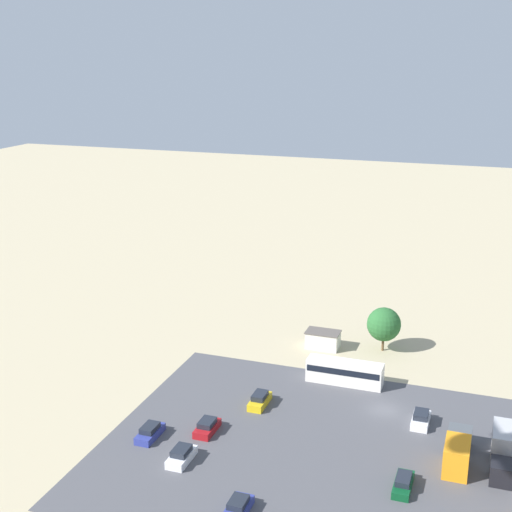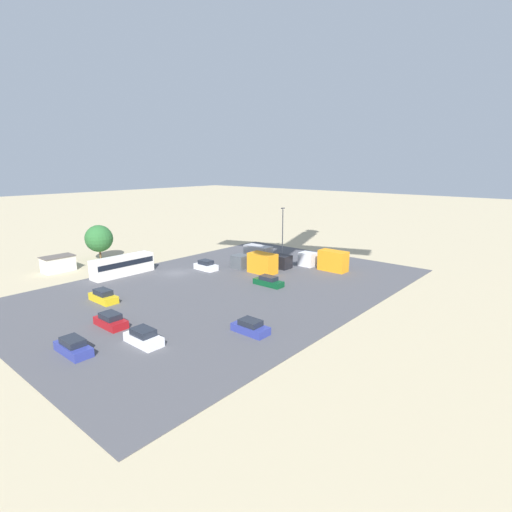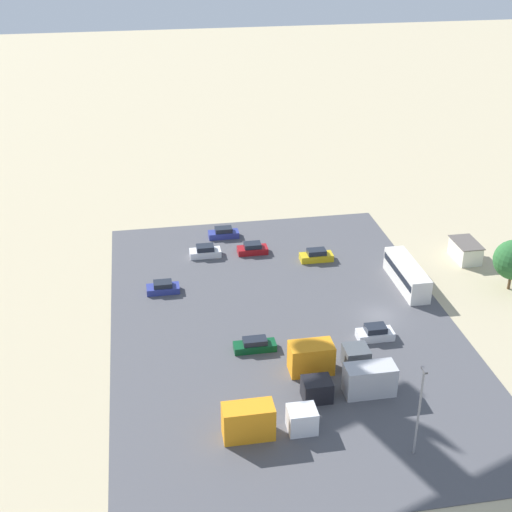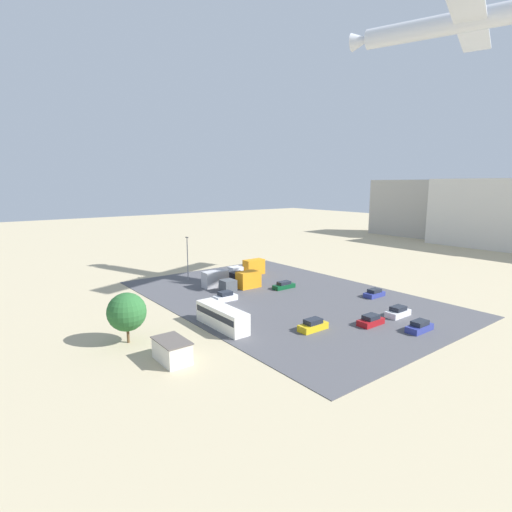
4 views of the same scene
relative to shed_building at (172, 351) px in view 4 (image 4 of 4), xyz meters
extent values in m
plane|color=tan|center=(-11.91, 16.03, -1.31)|extent=(400.00, 400.00, 0.00)
cube|color=#4C4C51|center=(-11.91, 27.62, -1.27)|extent=(58.13, 39.23, 0.08)
cube|color=silver|center=(0.00, 0.00, -0.07)|extent=(4.78, 2.88, 2.48)
cube|color=#59514C|center=(0.00, 0.00, 1.23)|extent=(5.02, 3.12, 0.12)
cube|color=silver|center=(-5.60, 10.45, 0.30)|extent=(10.06, 2.59, 3.05)
cube|color=black|center=(-5.60, 10.45, 0.85)|extent=(9.66, 2.63, 0.85)
cube|color=gold|center=(3.01, 19.94, -0.76)|extent=(1.84, 4.42, 0.93)
cube|color=#1E232D|center=(3.01, 19.94, 0.05)|extent=(1.54, 2.48, 0.68)
cube|color=silver|center=(-16.48, 18.13, -0.75)|extent=(1.96, 4.08, 0.95)
cube|color=#1E232D|center=(-16.48, 18.13, 0.07)|extent=(1.65, 2.28, 0.70)
cube|color=#0C4723|center=(-16.37, 31.72, -0.82)|extent=(1.73, 4.61, 0.82)
cube|color=#1E232D|center=(-16.37, 31.72, -0.11)|extent=(1.45, 2.58, 0.60)
cube|color=navy|center=(-2.04, 40.84, -0.81)|extent=(1.92, 4.06, 0.83)
cube|color=#1E232D|center=(-2.04, 40.84, -0.10)|extent=(1.61, 2.27, 0.61)
cube|color=navy|center=(12.32, 31.34, -0.79)|extent=(1.84, 4.35, 0.87)
cube|color=#1E232D|center=(12.32, 31.34, -0.03)|extent=(1.55, 2.44, 0.64)
cube|color=silver|center=(6.84, 34.59, -0.77)|extent=(1.97, 4.22, 0.91)
cube|color=#1E232D|center=(6.84, 34.59, 0.02)|extent=(1.65, 2.36, 0.67)
cube|color=maroon|center=(6.64, 28.08, -0.79)|extent=(1.93, 4.13, 0.87)
cube|color=#1E232D|center=(6.64, 28.08, -0.04)|extent=(1.62, 2.31, 0.64)
cube|color=black|center=(-25.68, 27.16, -0.11)|extent=(2.35, 2.83, 2.23)
cube|color=#B2B2B7|center=(-25.68, 21.82, 0.37)|extent=(2.35, 5.03, 3.19)
cube|color=silver|center=(-29.85, 29.62, -0.05)|extent=(2.30, 2.65, 2.36)
cube|color=orange|center=(-29.85, 34.63, 0.46)|extent=(2.30, 4.72, 3.37)
cube|color=#4C5156|center=(-21.13, 21.81, -0.09)|extent=(2.57, 2.55, 2.28)
cube|color=orange|center=(-21.13, 26.63, 0.40)|extent=(2.57, 4.54, 3.26)
cylinder|color=brown|center=(-8.56, -2.02, -0.18)|extent=(0.36, 0.36, 2.25)
sphere|color=#28602D|center=(-8.56, -2.02, 2.81)|extent=(4.97, 4.97, 4.97)
cylinder|color=gray|center=(-34.61, 20.54, 3.21)|extent=(0.20, 0.20, 8.86)
cube|color=#4C4C51|center=(-34.61, 20.54, 7.82)|extent=(0.90, 0.28, 0.20)
cube|color=#ADA89E|center=(-49.85, 126.82, 9.57)|extent=(25.15, 14.45, 21.76)
cube|color=silver|center=(-12.87, 123.75, 9.64)|extent=(40.20, 23.67, 21.89)
cylinder|color=silver|center=(3.03, 57.42, 47.09)|extent=(35.63, 16.23, 3.68)
cone|color=silver|center=(-15.17, 50.65, 47.09)|extent=(5.02, 4.69, 3.50)
cube|color=silver|center=(3.03, 57.42, 46.53)|extent=(16.30, 32.70, 0.36)
camera|label=1|loc=(-23.06, 95.49, 41.50)|focal=50.00mm
camera|label=2|loc=(27.33, 66.80, 16.10)|focal=28.00mm
camera|label=3|loc=(-79.78, 42.60, 43.28)|focal=50.00mm
camera|label=4|loc=(40.11, -18.72, 18.88)|focal=28.00mm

